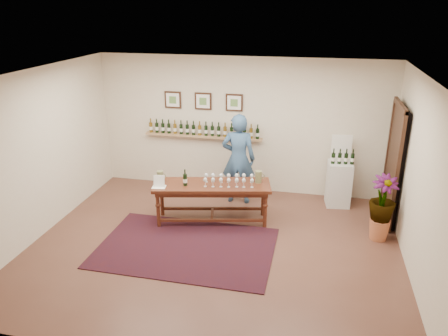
% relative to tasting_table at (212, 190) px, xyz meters
% --- Properties ---
extents(ground, '(6.00, 6.00, 0.00)m').
position_rel_tasting_table_xyz_m(ground, '(0.24, -0.90, -0.63)').
color(ground, brown).
rests_on(ground, ground).
extents(room_shell, '(6.00, 6.00, 6.00)m').
position_rel_tasting_table_xyz_m(room_shell, '(2.36, 0.96, 0.49)').
color(room_shell, beige).
rests_on(room_shell, ground).
extents(rug, '(2.87, 1.93, 0.02)m').
position_rel_tasting_table_xyz_m(rug, '(-0.19, -1.01, -0.62)').
color(rug, '#4B130D').
rests_on(rug, ground).
extents(tasting_table, '(2.18, 1.08, 0.74)m').
position_rel_tasting_table_xyz_m(tasting_table, '(0.00, 0.00, 0.00)').
color(tasting_table, '#411910').
rests_on(tasting_table, ground).
extents(table_glasses, '(1.30, 0.52, 0.18)m').
position_rel_tasting_table_xyz_m(table_glasses, '(0.30, 0.04, 0.20)').
color(table_glasses, silver).
rests_on(table_glasses, tasting_table).
extents(table_bottles, '(0.30, 0.24, 0.28)m').
position_rel_tasting_table_xyz_m(table_bottles, '(-0.46, -0.13, 0.25)').
color(table_bottles, black).
rests_on(table_bottles, tasting_table).
extents(pitcher_left, '(0.16, 0.16, 0.21)m').
position_rel_tasting_table_xyz_m(pitcher_left, '(-0.93, -0.11, 0.22)').
color(pitcher_left, olive).
rests_on(pitcher_left, tasting_table).
extents(pitcher_right, '(0.16, 0.16, 0.22)m').
position_rel_tasting_table_xyz_m(pitcher_right, '(0.80, 0.24, 0.22)').
color(pitcher_right, olive).
rests_on(pitcher_right, tasting_table).
extents(menu_card, '(0.26, 0.20, 0.21)m').
position_rel_tasting_table_xyz_m(menu_card, '(-0.87, -0.32, 0.22)').
color(menu_card, white).
rests_on(menu_card, tasting_table).
extents(display_pedestal, '(0.49, 0.49, 0.88)m').
position_rel_tasting_table_xyz_m(display_pedestal, '(2.26, 1.21, -0.19)').
color(display_pedestal, silver).
rests_on(display_pedestal, ground).
extents(pedestal_bottles, '(0.32, 0.12, 0.32)m').
position_rel_tasting_table_xyz_m(pedestal_bottles, '(2.29, 1.16, 0.41)').
color(pedestal_bottles, black).
rests_on(pedestal_bottles, display_pedestal).
extents(info_sign, '(0.39, 0.07, 0.53)m').
position_rel_tasting_table_xyz_m(info_sign, '(2.26, 1.37, 0.52)').
color(info_sign, white).
rests_on(info_sign, display_pedestal).
extents(potted_plant, '(0.61, 0.61, 0.99)m').
position_rel_tasting_table_xyz_m(potted_plant, '(2.92, -0.03, -0.05)').
color(potted_plant, '#B5613C').
rests_on(potted_plant, ground).
extents(person, '(0.68, 0.46, 1.81)m').
position_rel_tasting_table_xyz_m(person, '(0.31, 0.94, 0.28)').
color(person, '#335379').
rests_on(person, ground).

